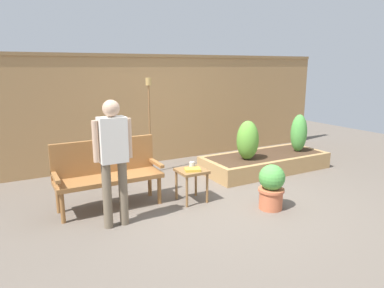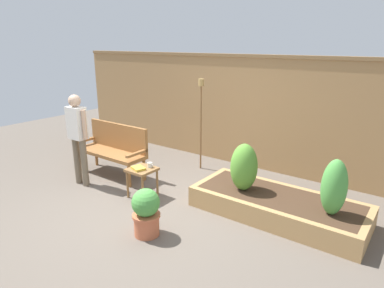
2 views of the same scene
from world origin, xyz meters
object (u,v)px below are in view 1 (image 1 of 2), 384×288
object	(u,v)px
side_table	(192,175)
person_by_bench	(113,153)
book_on_table	(193,170)
tiki_torch	(149,109)
garden_bench	(107,169)
potted_boxwood	(271,186)
shrub_far_corner	(299,133)
shrub_near_bench	(248,140)
cup_on_table	(192,164)

from	to	relation	value
side_table	person_by_bench	bearing A→B (deg)	-167.90
side_table	book_on_table	size ratio (longest dim) A/B	2.21
tiki_torch	person_by_bench	distance (m)	2.23
garden_bench	potted_boxwood	xyz separation A→B (m)	(1.94, -1.19, -0.22)
shrub_far_corner	tiki_torch	xyz separation A→B (m)	(-2.69, 0.99, 0.52)
shrub_near_bench	book_on_table	bearing A→B (deg)	-156.10
garden_bench	shrub_near_bench	bearing A→B (deg)	4.02
side_table	cup_on_table	world-z (taller)	cup_on_table
garden_bench	shrub_near_bench	distance (m)	2.58
cup_on_table	shrub_near_bench	size ratio (longest dim) A/B	0.15
book_on_table	shrub_near_bench	world-z (taller)	shrub_near_bench
shrub_near_bench	shrub_far_corner	size ratio (longest dim) A/B	0.96
potted_boxwood	person_by_bench	xyz separation A→B (m)	(-2.03, 0.52, 0.60)
cup_on_table	shrub_near_bench	bearing A→B (deg)	19.12
shrub_far_corner	person_by_bench	world-z (taller)	person_by_bench
book_on_table	shrub_far_corner	xyz separation A→B (m)	(2.72, 0.66, 0.16)
shrub_near_bench	person_by_bench	xyz separation A→B (m)	(-2.67, -0.85, 0.28)
potted_boxwood	side_table	bearing A→B (deg)	136.88
garden_bench	side_table	distance (m)	1.19
potted_boxwood	person_by_bench	distance (m)	2.18
side_table	tiki_torch	distance (m)	1.77
potted_boxwood	shrub_near_bench	distance (m)	1.55
side_table	cup_on_table	size ratio (longest dim) A/B	4.47
side_table	shrub_near_bench	xyz separation A→B (m)	(1.46, 0.60, 0.25)
shrub_near_bench	shrub_far_corner	distance (m)	1.24
shrub_far_corner	book_on_table	bearing A→B (deg)	-166.44
side_table	person_by_bench	size ratio (longest dim) A/B	0.31
potted_boxwood	shrub_far_corner	xyz separation A→B (m)	(1.88, 1.37, 0.33)
shrub_near_bench	tiki_torch	bearing A→B (deg)	145.65
garden_bench	potted_boxwood	size ratio (longest dim) A/B	2.29
tiki_torch	book_on_table	bearing A→B (deg)	-90.99
garden_bench	side_table	bearing A→B (deg)	-20.54
shrub_near_bench	tiki_torch	world-z (taller)	tiki_torch
book_on_table	tiki_torch	xyz separation A→B (m)	(0.03, 1.65, 0.69)
side_table	person_by_bench	distance (m)	1.34
potted_boxwood	shrub_far_corner	size ratio (longest dim) A/B	0.87
shrub_far_corner	shrub_near_bench	bearing A→B (deg)	-180.00
garden_bench	side_table	size ratio (longest dim) A/B	3.00
cup_on_table	person_by_bench	distance (m)	1.39
book_on_table	tiki_torch	bearing A→B (deg)	107.89
potted_boxwood	tiki_torch	distance (m)	2.64
tiki_torch	shrub_far_corner	bearing A→B (deg)	-20.24
potted_boxwood	shrub_near_bench	size ratio (longest dim) A/B	0.90
potted_boxwood	shrub_far_corner	world-z (taller)	shrub_far_corner
shrub_far_corner	side_table	bearing A→B (deg)	-167.56
side_table	shrub_far_corner	distance (m)	2.78
book_on_table	side_table	bearing A→B (deg)	93.43
cup_on_table	book_on_table	bearing A→B (deg)	-116.51
garden_bench	tiki_torch	xyz separation A→B (m)	(1.12, 1.17, 0.64)
shrub_near_bench	person_by_bench	bearing A→B (deg)	-162.24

